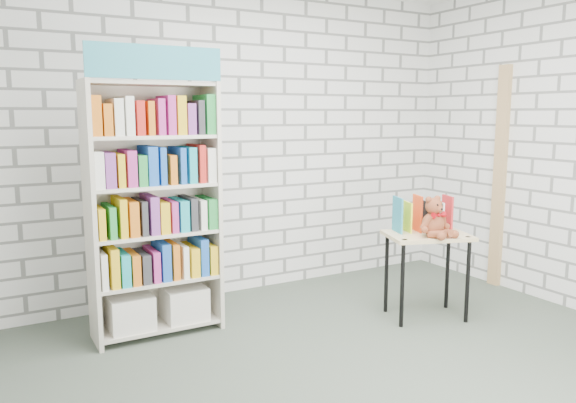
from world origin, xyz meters
TOP-DOWN VIEW (x-y plane):
  - ground at (0.00, 0.00)m, footprint 4.50×4.50m
  - room_shell at (0.00, 0.00)m, footprint 4.52×4.02m
  - bookshelf at (-0.99, 1.36)m, footprint 0.94×0.37m
  - display_table at (1.01, 0.61)m, footprint 0.76×0.63m
  - table_books at (1.04, 0.71)m, footprint 0.49×0.33m
  - teddy_bear at (0.99, 0.51)m, footprint 0.30×0.27m
  - door_trim at (2.23, 0.95)m, footprint 0.05×0.12m

SIDE VIEW (x-z plane):
  - ground at x=0.00m, z-range 0.00..0.00m
  - display_table at x=1.01m, z-range 0.25..0.95m
  - teddy_bear at x=0.99m, z-range 0.66..0.98m
  - table_books at x=1.04m, z-range 0.70..0.97m
  - bookshelf at x=-0.99m, z-range -0.09..2.02m
  - door_trim at x=2.23m, z-range 0.00..2.10m
  - room_shell at x=0.00m, z-range 0.38..3.19m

